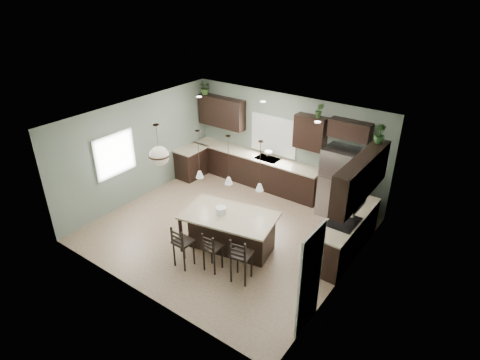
% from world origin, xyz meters
% --- Properties ---
extents(ground, '(6.00, 6.00, 0.00)m').
position_xyz_m(ground, '(0.00, 0.00, 0.00)').
color(ground, '#9E8466').
rests_on(ground, ground).
extents(pantry_door, '(0.04, 0.82, 2.04)m').
position_xyz_m(pantry_door, '(2.98, -1.55, 1.02)').
color(pantry_door, white).
rests_on(pantry_door, ground).
extents(window_back, '(1.35, 0.02, 1.00)m').
position_xyz_m(window_back, '(-0.40, 2.73, 1.55)').
color(window_back, white).
rests_on(window_back, room_shell).
extents(window_left, '(0.02, 1.10, 1.00)m').
position_xyz_m(window_left, '(-2.98, -0.80, 1.55)').
color(window_left, white).
rests_on(window_left, room_shell).
extents(left_return_cabs, '(0.60, 0.90, 0.90)m').
position_xyz_m(left_return_cabs, '(-2.70, 1.70, 0.45)').
color(left_return_cabs, black).
rests_on(left_return_cabs, ground).
extents(left_return_countertop, '(0.66, 0.96, 0.04)m').
position_xyz_m(left_return_countertop, '(-2.68, 1.70, 0.92)').
color(left_return_countertop, beige).
rests_on(left_return_countertop, left_return_cabs).
extents(back_lower_cabs, '(4.20, 0.60, 0.90)m').
position_xyz_m(back_lower_cabs, '(-0.85, 2.45, 0.45)').
color(back_lower_cabs, black).
rests_on(back_lower_cabs, ground).
extents(back_countertop, '(4.20, 0.66, 0.04)m').
position_xyz_m(back_countertop, '(-0.85, 2.43, 0.92)').
color(back_countertop, beige).
rests_on(back_countertop, back_lower_cabs).
extents(sink_inset, '(0.70, 0.45, 0.01)m').
position_xyz_m(sink_inset, '(-0.40, 2.43, 0.94)').
color(sink_inset, gray).
rests_on(sink_inset, back_countertop).
extents(faucet, '(0.02, 0.02, 0.28)m').
position_xyz_m(faucet, '(-0.40, 2.40, 1.08)').
color(faucet, silver).
rests_on(faucet, back_countertop).
extents(back_upper_left, '(1.55, 0.34, 0.90)m').
position_xyz_m(back_upper_left, '(-2.15, 2.58, 1.95)').
color(back_upper_left, black).
rests_on(back_upper_left, room_shell).
extents(back_upper_right, '(0.85, 0.34, 0.90)m').
position_xyz_m(back_upper_right, '(0.80, 2.58, 1.95)').
color(back_upper_right, black).
rests_on(back_upper_right, room_shell).
extents(fridge_header, '(1.05, 0.34, 0.45)m').
position_xyz_m(fridge_header, '(1.85, 2.58, 2.25)').
color(fridge_header, black).
rests_on(fridge_header, room_shell).
extents(right_lower_cabs, '(0.60, 2.35, 0.90)m').
position_xyz_m(right_lower_cabs, '(2.70, 0.87, 0.45)').
color(right_lower_cabs, black).
rests_on(right_lower_cabs, ground).
extents(right_countertop, '(0.66, 2.35, 0.04)m').
position_xyz_m(right_countertop, '(2.68, 0.87, 0.92)').
color(right_countertop, beige).
rests_on(right_countertop, right_lower_cabs).
extents(cooktop, '(0.58, 0.75, 0.02)m').
position_xyz_m(cooktop, '(2.68, 0.60, 0.94)').
color(cooktop, black).
rests_on(cooktop, right_countertop).
extents(wall_oven_front, '(0.01, 0.72, 0.60)m').
position_xyz_m(wall_oven_front, '(2.40, 0.60, 0.45)').
color(wall_oven_front, gray).
rests_on(wall_oven_front, right_lower_cabs).
extents(right_upper_cabs, '(0.34, 2.35, 0.90)m').
position_xyz_m(right_upper_cabs, '(2.83, 0.87, 1.95)').
color(right_upper_cabs, black).
rests_on(right_upper_cabs, room_shell).
extents(microwave, '(0.40, 0.75, 0.40)m').
position_xyz_m(microwave, '(2.78, 0.60, 1.55)').
color(microwave, gray).
rests_on(microwave, right_upper_cabs).
extents(refrigerator, '(0.90, 0.74, 1.85)m').
position_xyz_m(refrigerator, '(1.87, 2.28, 0.93)').
color(refrigerator, '#93939B').
rests_on(refrigerator, ground).
extents(kitchen_island, '(2.25, 1.55, 0.92)m').
position_xyz_m(kitchen_island, '(0.52, -0.59, 0.46)').
color(kitchen_island, black).
rests_on(kitchen_island, ground).
extents(serving_dish, '(0.24, 0.24, 0.14)m').
position_xyz_m(serving_dish, '(0.32, -0.63, 0.99)').
color(serving_dish, white).
rests_on(serving_dish, kitchen_island).
extents(bar_stool_left, '(0.39, 0.39, 1.02)m').
position_xyz_m(bar_stool_left, '(0.07, -1.61, 0.51)').
color(bar_stool_left, black).
rests_on(bar_stool_left, ground).
extents(bar_stool_center, '(0.37, 0.37, 0.96)m').
position_xyz_m(bar_stool_center, '(0.66, -1.35, 0.48)').
color(bar_stool_center, black).
rests_on(bar_stool_center, ground).
extents(bar_stool_right, '(0.46, 0.46, 1.07)m').
position_xyz_m(bar_stool_right, '(1.34, -1.27, 0.53)').
color(bar_stool_right, black).
rests_on(bar_stool_right, ground).
extents(pendant_left, '(0.17, 0.17, 1.10)m').
position_xyz_m(pendant_left, '(-0.17, -0.73, 2.25)').
color(pendant_left, white).
rests_on(pendant_left, room_shell).
extents(pendant_center, '(0.17, 0.17, 1.10)m').
position_xyz_m(pendant_center, '(0.52, -0.59, 2.25)').
color(pendant_center, white).
rests_on(pendant_center, room_shell).
extents(pendant_right, '(0.17, 0.17, 1.10)m').
position_xyz_m(pendant_right, '(1.21, -0.45, 2.25)').
color(pendant_right, white).
rests_on(pendant_right, room_shell).
extents(chandelier, '(0.49, 0.49, 0.97)m').
position_xyz_m(chandelier, '(-1.13, -0.97, 2.31)').
color(chandelier, beige).
rests_on(chandelier, room_shell).
extents(plant_back_left, '(0.46, 0.44, 0.40)m').
position_xyz_m(plant_back_left, '(-2.73, 2.55, 2.60)').
color(plant_back_left, '#3B5927').
rests_on(plant_back_left, back_upper_left).
extents(plant_back_right, '(0.25, 0.22, 0.38)m').
position_xyz_m(plant_back_right, '(1.01, 2.55, 2.59)').
color(plant_back_right, '#335726').
rests_on(plant_back_right, back_upper_right).
extents(plant_right_wall, '(0.24, 0.24, 0.41)m').
position_xyz_m(plant_right_wall, '(2.80, 1.76, 2.61)').
color(plant_right_wall, '#264B20').
rests_on(plant_right_wall, right_upper_cabs).
extents(room_shell, '(6.00, 6.00, 6.00)m').
position_xyz_m(room_shell, '(0.00, 0.00, 1.70)').
color(room_shell, slate).
rests_on(room_shell, ground).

